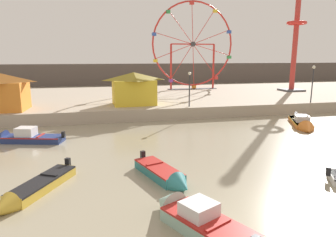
{
  "coord_description": "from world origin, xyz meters",
  "views": [
    {
      "loc": [
        -7.42,
        -9.56,
        6.07
      ],
      "look_at": [
        -2.43,
        12.16,
        1.46
      ],
      "focal_mm": 32.61,
      "sensor_mm": 36.0,
      "label": 1
    }
  ],
  "objects_px": {
    "motorboat_seafoam": "(193,217)",
    "drop_tower_red_tower": "(296,38)",
    "motorboat_mustard_yellow": "(32,190)",
    "carnival_booth_yellow_awning": "(134,88)",
    "motorboat_navy_blue": "(21,137)",
    "carnival_booth_orange_canopy": "(2,91)",
    "motorboat_teal_painted": "(165,175)",
    "motorboat_orange_hull": "(303,124)",
    "ferris_wheel_red_frame": "(193,46)",
    "promenade_lamp_far": "(313,79)",
    "promenade_lamp_near": "(189,84)"
  },
  "relations": [
    {
      "from": "motorboat_navy_blue",
      "to": "motorboat_orange_hull",
      "type": "bearing_deg",
      "value": -166.02
    },
    {
      "from": "motorboat_seafoam",
      "to": "ferris_wheel_red_frame",
      "type": "relative_size",
      "value": 0.37
    },
    {
      "from": "carnival_booth_orange_canopy",
      "to": "carnival_booth_yellow_awning",
      "type": "bearing_deg",
      "value": 7.06
    },
    {
      "from": "motorboat_teal_painted",
      "to": "motorboat_navy_blue",
      "type": "relative_size",
      "value": 0.82
    },
    {
      "from": "drop_tower_red_tower",
      "to": "ferris_wheel_red_frame",
      "type": "bearing_deg",
      "value": 157.64
    },
    {
      "from": "motorboat_seafoam",
      "to": "ferris_wheel_red_frame",
      "type": "bearing_deg",
      "value": -43.93
    },
    {
      "from": "motorboat_teal_painted",
      "to": "carnival_booth_yellow_awning",
      "type": "xyz_separation_m",
      "value": [
        0.51,
        17.15,
        2.56
      ]
    },
    {
      "from": "motorboat_seafoam",
      "to": "carnival_booth_yellow_awning",
      "type": "bearing_deg",
      "value": -27.74
    },
    {
      "from": "drop_tower_red_tower",
      "to": "motorboat_seafoam",
      "type": "bearing_deg",
      "value": -129.57
    },
    {
      "from": "motorboat_navy_blue",
      "to": "promenade_lamp_near",
      "type": "xyz_separation_m",
      "value": [
        14.2,
        5.6,
        3.07
      ]
    },
    {
      "from": "carnival_booth_orange_canopy",
      "to": "motorboat_orange_hull",
      "type": "bearing_deg",
      "value": -13.76
    },
    {
      "from": "motorboat_seafoam",
      "to": "carnival_booth_yellow_awning",
      "type": "height_order",
      "value": "carnival_booth_yellow_awning"
    },
    {
      "from": "promenade_lamp_far",
      "to": "motorboat_mustard_yellow",
      "type": "bearing_deg",
      "value": -149.89
    },
    {
      "from": "motorboat_seafoam",
      "to": "motorboat_mustard_yellow",
      "type": "distance_m",
      "value": 7.3
    },
    {
      "from": "drop_tower_red_tower",
      "to": "carnival_booth_yellow_awning",
      "type": "xyz_separation_m",
      "value": [
        -23.32,
        -7.36,
        -5.6
      ]
    },
    {
      "from": "ferris_wheel_red_frame",
      "to": "drop_tower_red_tower",
      "type": "relative_size",
      "value": 0.8
    },
    {
      "from": "motorboat_teal_painted",
      "to": "drop_tower_red_tower",
      "type": "bearing_deg",
      "value": 117.55
    },
    {
      "from": "motorboat_orange_hull",
      "to": "drop_tower_red_tower",
      "type": "bearing_deg",
      "value": 173.99
    },
    {
      "from": "drop_tower_red_tower",
      "to": "carnival_booth_orange_canopy",
      "type": "height_order",
      "value": "drop_tower_red_tower"
    },
    {
      "from": "motorboat_teal_painted",
      "to": "motorboat_orange_hull",
      "type": "height_order",
      "value": "motorboat_orange_hull"
    },
    {
      "from": "ferris_wheel_red_frame",
      "to": "drop_tower_red_tower",
      "type": "height_order",
      "value": "drop_tower_red_tower"
    },
    {
      "from": "drop_tower_red_tower",
      "to": "carnival_booth_yellow_awning",
      "type": "distance_m",
      "value": 25.09
    },
    {
      "from": "carnival_booth_orange_canopy",
      "to": "promenade_lamp_near",
      "type": "bearing_deg",
      "value": -2.45
    },
    {
      "from": "ferris_wheel_red_frame",
      "to": "carnival_booth_yellow_awning",
      "type": "distance_m",
      "value": 16.99
    },
    {
      "from": "motorboat_teal_painted",
      "to": "motorboat_navy_blue",
      "type": "bearing_deg",
      "value": -154.77
    },
    {
      "from": "carnival_booth_yellow_awning",
      "to": "motorboat_navy_blue",
      "type": "bearing_deg",
      "value": -140.24
    },
    {
      "from": "motorboat_orange_hull",
      "to": "carnival_booth_orange_canopy",
      "type": "bearing_deg",
      "value": -81.53
    },
    {
      "from": "motorboat_teal_painted",
      "to": "motorboat_mustard_yellow",
      "type": "xyz_separation_m",
      "value": [
        -6.1,
        -0.35,
        -0.02
      ]
    },
    {
      "from": "motorboat_teal_painted",
      "to": "motorboat_navy_blue",
      "type": "height_order",
      "value": "motorboat_navy_blue"
    },
    {
      "from": "motorboat_navy_blue",
      "to": "promenade_lamp_near",
      "type": "relative_size",
      "value": 1.61
    },
    {
      "from": "motorboat_orange_hull",
      "to": "drop_tower_red_tower",
      "type": "distance_m",
      "value": 20.46
    },
    {
      "from": "motorboat_seafoam",
      "to": "drop_tower_red_tower",
      "type": "bearing_deg",
      "value": -66.16
    },
    {
      "from": "drop_tower_red_tower",
      "to": "motorboat_teal_painted",
      "type": "bearing_deg",
      "value": -134.2
    },
    {
      "from": "motorboat_navy_blue",
      "to": "ferris_wheel_red_frame",
      "type": "bearing_deg",
      "value": -117.48
    },
    {
      "from": "promenade_lamp_near",
      "to": "motorboat_teal_painted",
      "type": "bearing_deg",
      "value": -111.09
    },
    {
      "from": "ferris_wheel_red_frame",
      "to": "carnival_booth_orange_canopy",
      "type": "height_order",
      "value": "ferris_wheel_red_frame"
    },
    {
      "from": "drop_tower_red_tower",
      "to": "carnival_booth_yellow_awning",
      "type": "bearing_deg",
      "value": -162.49
    },
    {
      "from": "ferris_wheel_red_frame",
      "to": "promenade_lamp_near",
      "type": "distance_m",
      "value": 16.61
    },
    {
      "from": "motorboat_navy_blue",
      "to": "motorboat_seafoam",
      "type": "bearing_deg",
      "value": 138.41
    },
    {
      "from": "motorboat_mustard_yellow",
      "to": "motorboat_seafoam",
      "type": "bearing_deg",
      "value": 86.16
    },
    {
      "from": "motorboat_seafoam",
      "to": "drop_tower_red_tower",
      "type": "xyz_separation_m",
      "value": [
        23.75,
        28.74,
        8.09
      ]
    },
    {
      "from": "motorboat_seafoam",
      "to": "ferris_wheel_red_frame",
      "type": "distance_m",
      "value": 36.45
    },
    {
      "from": "motorboat_teal_painted",
      "to": "drop_tower_red_tower",
      "type": "relative_size",
      "value": 0.28
    },
    {
      "from": "motorboat_teal_painted",
      "to": "carnival_booth_yellow_awning",
      "type": "distance_m",
      "value": 17.35
    },
    {
      "from": "carnival_booth_orange_canopy",
      "to": "motorboat_teal_painted",
      "type": "bearing_deg",
      "value": -51.45
    },
    {
      "from": "carnival_booth_orange_canopy",
      "to": "promenade_lamp_far",
      "type": "distance_m",
      "value": 30.81
    },
    {
      "from": "motorboat_mustard_yellow",
      "to": "carnival_booth_yellow_awning",
      "type": "relative_size",
      "value": 1.02
    },
    {
      "from": "carnival_booth_orange_canopy",
      "to": "carnival_booth_yellow_awning",
      "type": "xyz_separation_m",
      "value": [
        12.09,
        0.8,
        -0.05
      ]
    },
    {
      "from": "motorboat_navy_blue",
      "to": "promenade_lamp_far",
      "type": "height_order",
      "value": "promenade_lamp_far"
    },
    {
      "from": "motorboat_navy_blue",
      "to": "motorboat_mustard_yellow",
      "type": "xyz_separation_m",
      "value": [
        2.46,
        -9.37,
        -0.06
      ]
    }
  ]
}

